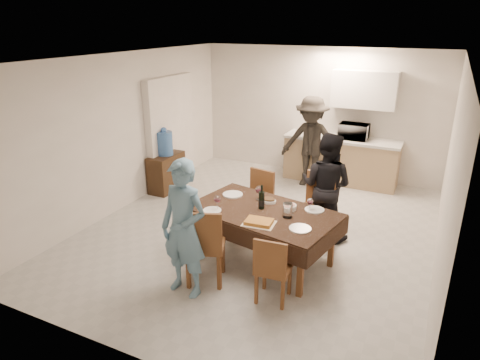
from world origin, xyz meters
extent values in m
cube|color=#A6A7A2|center=(0.00, 0.00, 0.00)|extent=(5.00, 6.00, 0.02)
cube|color=white|center=(0.00, 0.00, 2.60)|extent=(5.00, 6.00, 0.02)
cube|color=silver|center=(0.00, 3.00, 1.30)|extent=(5.00, 0.02, 2.60)
cube|color=silver|center=(0.00, -3.00, 1.30)|extent=(5.00, 0.02, 2.60)
cube|color=silver|center=(-2.50, 0.00, 1.30)|extent=(0.02, 6.00, 2.60)
cube|color=silver|center=(2.50, 0.00, 1.30)|extent=(0.02, 6.00, 2.60)
cube|color=silver|center=(-2.42, 1.20, 1.05)|extent=(0.15, 1.40, 2.10)
cube|color=#9D7F5E|center=(0.60, 2.68, 0.43)|extent=(2.20, 0.60, 0.86)
cube|color=beige|center=(0.60, 2.68, 0.89)|extent=(2.24, 0.64, 0.05)
cube|color=silver|center=(0.90, 2.82, 1.85)|extent=(1.20, 0.34, 0.70)
cube|color=black|center=(0.38, -0.80, 0.72)|extent=(2.07, 1.45, 0.04)
cube|color=brown|center=(0.38, -0.80, 0.35)|extent=(0.07, 0.07, 0.70)
cube|color=brown|center=(-0.07, -1.55, 0.50)|extent=(0.60, 0.60, 0.06)
cube|color=brown|center=(-0.07, -1.76, 0.77)|extent=(0.45, 0.21, 0.50)
cube|color=brown|center=(0.83, -1.55, 0.41)|extent=(0.42, 0.42, 0.05)
cube|color=brown|center=(0.83, -1.72, 0.64)|extent=(0.39, 0.07, 0.41)
cube|color=brown|center=(-0.07, -0.05, 0.46)|extent=(0.50, 0.50, 0.05)
cube|color=brown|center=(-0.07, -0.24, 0.72)|extent=(0.43, 0.12, 0.46)
cube|color=brown|center=(0.83, -0.05, 0.50)|extent=(0.57, 0.57, 0.06)
cube|color=brown|center=(0.83, -0.26, 0.78)|extent=(0.46, 0.16, 0.50)
cube|color=#332111|center=(-2.28, 0.79, 0.35)|extent=(0.38, 0.76, 0.70)
cylinder|color=#4279CB|center=(-2.28, 0.79, 0.93)|extent=(0.30, 0.30, 0.44)
cylinder|color=white|center=(0.73, -0.85, 0.83)|extent=(0.12, 0.12, 0.19)
cube|color=#AD7532|center=(0.48, -1.18, 0.76)|extent=(0.41, 0.32, 0.05)
cylinder|color=white|center=(0.68, -0.62, 0.77)|extent=(0.18, 0.18, 0.07)
cylinder|color=white|center=(0.33, -0.52, 0.76)|extent=(0.21, 0.21, 0.04)
cylinder|color=white|center=(-0.22, -1.10, 0.75)|extent=(0.24, 0.24, 0.01)
cylinder|color=white|center=(0.98, -1.10, 0.75)|extent=(0.27, 0.27, 0.02)
cylinder|color=white|center=(-0.22, -0.50, 0.75)|extent=(0.29, 0.29, 0.02)
cylinder|color=white|center=(0.98, -0.50, 0.75)|extent=(0.26, 0.26, 0.01)
imported|color=silver|center=(0.81, 2.68, 1.06)|extent=(0.55, 0.37, 0.30)
imported|color=#5B859F|center=(-0.17, -1.85, 0.83)|extent=(0.64, 0.45, 1.66)
imported|color=black|center=(0.93, 0.25, 0.80)|extent=(0.86, 0.71, 1.61)
imported|color=black|center=(0.09, 2.23, 0.88)|extent=(1.13, 0.65, 1.76)
camera|label=1|loc=(2.31, -5.52, 3.08)|focal=32.00mm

